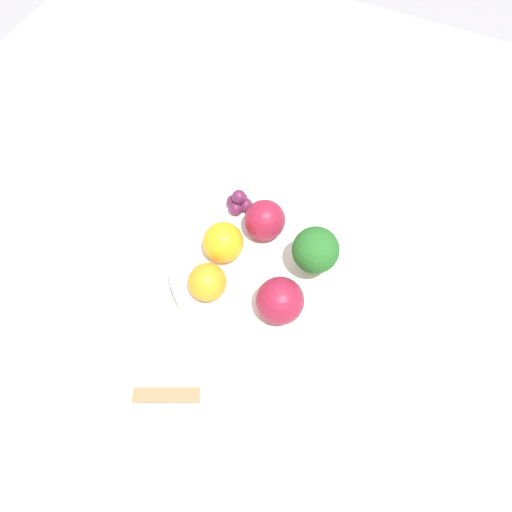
# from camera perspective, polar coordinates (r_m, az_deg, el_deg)

# --- Properties ---
(ground_plane) EXTENTS (6.00, 6.00, 0.00)m
(ground_plane) POSITION_cam_1_polar(r_m,az_deg,el_deg) (0.66, 0.00, -2.76)
(ground_plane) COLOR gray
(table_surface) EXTENTS (1.20, 1.20, 0.02)m
(table_surface) POSITION_cam_1_polar(r_m,az_deg,el_deg) (0.65, 0.00, -2.36)
(table_surface) COLOR #B2C6B2
(table_surface) RESTS_ON ground_plane
(bowl) EXTENTS (0.22, 0.22, 0.03)m
(bowl) POSITION_cam_1_polar(r_m,az_deg,el_deg) (0.63, 0.00, -1.22)
(bowl) COLOR white
(bowl) RESTS_ON table_surface
(broccoli) EXTENTS (0.05, 0.05, 0.07)m
(broccoli) POSITION_cam_1_polar(r_m,az_deg,el_deg) (0.57, 6.82, 0.62)
(broccoli) COLOR #99C17A
(broccoli) RESTS_ON bowl
(apple_red) EXTENTS (0.05, 0.05, 0.05)m
(apple_red) POSITION_cam_1_polar(r_m,az_deg,el_deg) (0.61, 1.02, 4.13)
(apple_red) COLOR maroon
(apple_red) RESTS_ON bowl
(apple_green) EXTENTS (0.05, 0.05, 0.05)m
(apple_green) POSITION_cam_1_polar(r_m,az_deg,el_deg) (0.56, 2.77, -5.12)
(apple_green) COLOR maroon
(apple_green) RESTS_ON bowl
(orange_front) EXTENTS (0.05, 0.05, 0.05)m
(orange_front) POSITION_cam_1_polar(r_m,az_deg,el_deg) (0.60, -3.78, 1.58)
(orange_front) COLOR orange
(orange_front) RESTS_ON bowl
(orange_back) EXTENTS (0.05, 0.05, 0.05)m
(orange_back) POSITION_cam_1_polar(r_m,az_deg,el_deg) (0.58, -5.58, -2.98)
(orange_back) COLOR orange
(orange_back) RESTS_ON bowl
(grape_cluster) EXTENTS (0.03, 0.03, 0.03)m
(grape_cluster) POSITION_cam_1_polar(r_m,az_deg,el_deg) (0.65, -1.96, 6.18)
(grape_cluster) COLOR #5B1E42
(grape_cluster) RESTS_ON bowl
(spoon) EXTENTS (0.05, 0.08, 0.01)m
(spoon) POSITION_cam_1_polar(r_m,az_deg,el_deg) (0.59, -10.19, -15.39)
(spoon) COLOR olive
(spoon) RESTS_ON table_surface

